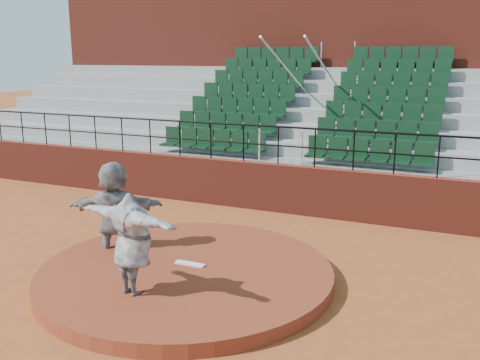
% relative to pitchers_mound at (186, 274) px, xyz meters
% --- Properties ---
extents(ground, '(90.00, 90.00, 0.00)m').
position_rel_pitchers_mound_xyz_m(ground, '(0.00, 0.00, -0.12)').
color(ground, '#A14D24').
rests_on(ground, ground).
extents(pitchers_mound, '(5.50, 5.50, 0.25)m').
position_rel_pitchers_mound_xyz_m(pitchers_mound, '(0.00, 0.00, 0.00)').
color(pitchers_mound, maroon).
rests_on(pitchers_mound, ground).
extents(pitching_rubber, '(0.60, 0.15, 0.03)m').
position_rel_pitchers_mound_xyz_m(pitching_rubber, '(0.00, 0.15, 0.14)').
color(pitching_rubber, white).
rests_on(pitching_rubber, pitchers_mound).
extents(boundary_wall, '(24.00, 0.30, 1.30)m').
position_rel_pitchers_mound_xyz_m(boundary_wall, '(0.00, 5.00, 0.53)').
color(boundary_wall, maroon).
rests_on(boundary_wall, ground).
extents(wall_railing, '(24.04, 0.05, 1.03)m').
position_rel_pitchers_mound_xyz_m(wall_railing, '(0.00, 5.00, 1.90)').
color(wall_railing, black).
rests_on(wall_railing, boundary_wall).
extents(seating_deck, '(24.00, 5.97, 4.63)m').
position_rel_pitchers_mound_xyz_m(seating_deck, '(0.00, 8.65, 1.32)').
color(seating_deck, gray).
rests_on(seating_deck, ground).
extents(press_box_facade, '(24.00, 3.00, 7.10)m').
position_rel_pitchers_mound_xyz_m(press_box_facade, '(0.00, 12.60, 3.43)').
color(press_box_facade, maroon).
rests_on(press_box_facade, ground).
extents(pitcher, '(2.20, 1.01, 1.73)m').
position_rel_pitchers_mound_xyz_m(pitcher, '(-0.26, -1.30, 0.99)').
color(pitcher, black).
rests_on(pitcher, pitchers_mound).
extents(fielder, '(1.99, 1.37, 2.07)m').
position_rel_pitchers_mound_xyz_m(fielder, '(-1.87, 0.38, 0.91)').
color(fielder, black).
rests_on(fielder, ground).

